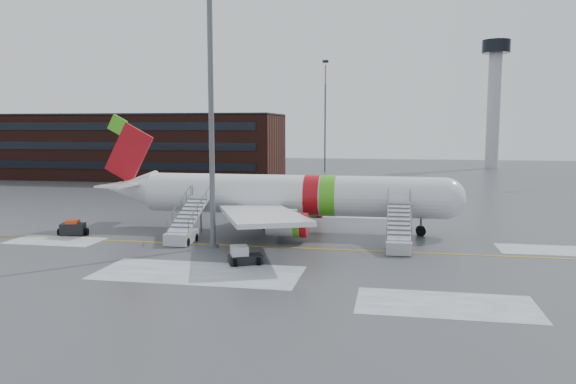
% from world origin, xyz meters
% --- Properties ---
extents(ground, '(260.00, 260.00, 0.00)m').
position_xyz_m(ground, '(0.00, 0.00, 0.00)').
color(ground, '#494C4F').
rests_on(ground, ground).
extents(airliner, '(35.03, 32.97, 11.18)m').
position_xyz_m(airliner, '(-3.42, 6.33, 3.42)').
color(airliner, white).
rests_on(airliner, ground).
extents(airstair_fwd, '(2.05, 7.70, 3.48)m').
position_xyz_m(airstair_fwd, '(7.49, -0.20, 1.06)').
color(airstair_fwd, '#A9ABB0').
rests_on(airstair_fwd, ground).
extents(airstair_aft, '(2.05, 7.70, 3.48)m').
position_xyz_m(airstair_aft, '(-10.75, -0.20, 1.06)').
color(airstair_aft, silver).
rests_on(airstair_aft, ground).
extents(pushback_tug, '(2.71, 2.44, 1.37)m').
position_xyz_m(pushback_tug, '(-3.63, -7.07, 0.61)').
color(pushback_tug, black).
rests_on(pushback_tug, ground).
extents(baggage_tractor, '(2.84, 1.73, 1.41)m').
position_xyz_m(baggage_tractor, '(-21.92, 0.68, 0.60)').
color(baggage_tractor, black).
rests_on(baggage_tractor, ground).
extents(light_mast_near, '(1.20, 1.20, 26.37)m').
position_xyz_m(light_mast_near, '(-7.57, -2.00, 13.61)').
color(light_mast_near, '#595B60').
rests_on(light_mast_near, ground).
extents(terminal_building, '(62.00, 16.11, 12.30)m').
position_xyz_m(terminal_building, '(-45.00, 54.98, 6.20)').
color(terminal_building, '#3F1E16').
rests_on(terminal_building, ground).
extents(control_tower, '(6.40, 6.40, 30.00)m').
position_xyz_m(control_tower, '(30.00, 95.00, 18.75)').
color(control_tower, '#B2B5BA').
rests_on(control_tower, ground).
extents(light_mast_far_n, '(1.20, 1.20, 24.25)m').
position_xyz_m(light_mast_far_n, '(-8.00, 78.00, 13.84)').
color(light_mast_far_n, '#595B60').
rests_on(light_mast_far_n, ground).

